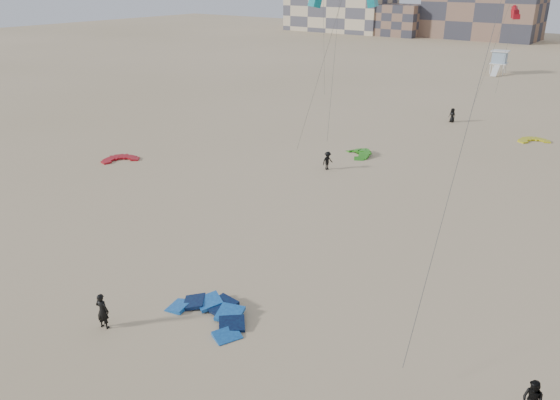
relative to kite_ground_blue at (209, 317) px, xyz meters
The scene contains 13 objects.
ground 1.39m from the kite_ground_blue, 113.63° to the right, with size 320.00×320.00×0.00m, color #CEB18A.
kite_ground_blue is the anchor object (origin of this frame).
kite_ground_red 26.53m from the kite_ground_blue, 151.09° to the left, with size 2.88×3.05×0.45m, color #AE0E21, non-canonical shape.
kite_ground_green 27.85m from the kite_ground_blue, 104.42° to the left, with size 2.96×3.07×0.86m, color #2C9218, non-canonical shape.
kite_ground_yellow 41.64m from the kite_ground_blue, 83.32° to the left, with size 2.79×2.93×0.39m, color yellow, non-canonical shape.
kitesurfer_main 4.98m from the kite_ground_blue, 133.73° to the right, with size 0.66×0.44×1.82m, color black.
kitesurfer_c 22.97m from the kite_ground_blue, 107.89° to the left, with size 1.02×0.59×1.58m, color black.
kitesurfer_e 44.22m from the kite_ground_blue, 95.87° to the left, with size 0.77×0.50×1.58m, color black.
kite_fly_red 59.02m from the kite_ground_blue, 93.07° to the left, with size 3.75×3.72×11.06m.
lifeguard_tower_far 80.74m from the kite_ground_blue, 97.32° to the left, with size 2.94×5.32×3.79m.
condo_west_a 146.96m from the kite_ground_blue, 118.73° to the left, with size 30.00×15.00×14.00m, color beige.
condo_west_b 136.50m from the kite_ground_blue, 102.96° to the left, with size 28.00×14.00×18.00m, color #7D5D4B.
condo_fill_left 136.50m from the kite_ground_blue, 111.75° to the left, with size 12.00×10.00×8.00m, color #7D5D4B.
Camera 1 is at (16.67, -14.46, 15.40)m, focal length 35.00 mm.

